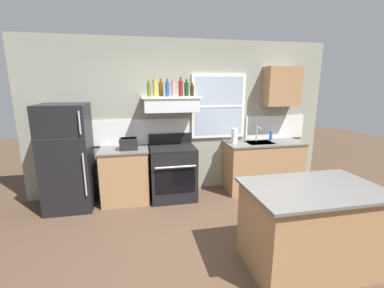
{
  "coord_description": "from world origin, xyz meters",
  "views": [
    {
      "loc": [
        -0.81,
        -2.39,
        1.94
      ],
      "look_at": [
        -0.05,
        1.2,
        1.1
      ],
      "focal_mm": 24.44,
      "sensor_mm": 36.0,
      "label": 1
    }
  ],
  "objects_px": {
    "bottle_blue_liqueur": "(167,89)",
    "paper_towel_roll": "(234,136)",
    "refrigerator": "(68,157)",
    "stove_range": "(173,172)",
    "bottle_dark_green_wine": "(186,89)",
    "dish_soap_bottle": "(271,136)",
    "bottle_champagne_gold_foil": "(155,88)",
    "bottle_red_label_wine": "(181,88)",
    "bottle_rose_pink": "(173,89)",
    "bottle_olive_oil_square": "(149,90)",
    "kitchen_island": "(310,227)",
    "bottle_brown_stout": "(192,91)",
    "toaster": "(129,144)",
    "bottle_amber_wine": "(161,89)"
  },
  "relations": [
    {
      "from": "bottle_blue_liqueur",
      "to": "paper_towel_roll",
      "type": "height_order",
      "value": "bottle_blue_liqueur"
    },
    {
      "from": "refrigerator",
      "to": "stove_range",
      "type": "bearing_deg",
      "value": 0.8
    },
    {
      "from": "bottle_dark_green_wine",
      "to": "dish_soap_bottle",
      "type": "relative_size",
      "value": 1.55
    },
    {
      "from": "bottle_champagne_gold_foil",
      "to": "bottle_red_label_wine",
      "type": "relative_size",
      "value": 1.04
    },
    {
      "from": "bottle_blue_liqueur",
      "to": "bottle_rose_pink",
      "type": "bearing_deg",
      "value": 16.54
    },
    {
      "from": "bottle_olive_oil_square",
      "to": "bottle_blue_liqueur",
      "type": "bearing_deg",
      "value": -7.58
    },
    {
      "from": "refrigerator",
      "to": "bottle_blue_liqueur",
      "type": "distance_m",
      "value": 1.9
    },
    {
      "from": "stove_range",
      "to": "dish_soap_bottle",
      "type": "height_order",
      "value": "same"
    },
    {
      "from": "kitchen_island",
      "to": "paper_towel_roll",
      "type": "bearing_deg",
      "value": 92.24
    },
    {
      "from": "bottle_brown_stout",
      "to": "kitchen_island",
      "type": "relative_size",
      "value": 0.16
    },
    {
      "from": "dish_soap_bottle",
      "to": "stove_range",
      "type": "bearing_deg",
      "value": -175.82
    },
    {
      "from": "refrigerator",
      "to": "bottle_brown_stout",
      "type": "bearing_deg",
      "value": 2.26
    },
    {
      "from": "bottle_rose_pink",
      "to": "paper_towel_roll",
      "type": "xyz_separation_m",
      "value": [
        1.08,
        -0.03,
        -0.83
      ]
    },
    {
      "from": "bottle_champagne_gold_foil",
      "to": "bottle_rose_pink",
      "type": "height_order",
      "value": "bottle_champagne_gold_foil"
    },
    {
      "from": "stove_range",
      "to": "bottle_blue_liqueur",
      "type": "height_order",
      "value": "bottle_blue_liqueur"
    },
    {
      "from": "bottle_red_label_wine",
      "to": "bottle_olive_oil_square",
      "type": "bearing_deg",
      "value": 177.17
    },
    {
      "from": "bottle_champagne_gold_foil",
      "to": "kitchen_island",
      "type": "relative_size",
      "value": 0.23
    },
    {
      "from": "toaster",
      "to": "bottle_red_label_wine",
      "type": "distance_m",
      "value": 1.23
    },
    {
      "from": "stove_range",
      "to": "paper_towel_roll",
      "type": "distance_m",
      "value": 1.26
    },
    {
      "from": "bottle_dark_green_wine",
      "to": "bottle_brown_stout",
      "type": "height_order",
      "value": "bottle_dark_green_wine"
    },
    {
      "from": "paper_towel_roll",
      "to": "kitchen_island",
      "type": "distance_m",
      "value": 2.17
    },
    {
      "from": "toaster",
      "to": "kitchen_island",
      "type": "xyz_separation_m",
      "value": [
        1.91,
        -2.02,
        -0.55
      ]
    },
    {
      "from": "bottle_blue_liqueur",
      "to": "bottle_amber_wine",
      "type": "bearing_deg",
      "value": 127.45
    },
    {
      "from": "bottle_olive_oil_square",
      "to": "bottle_champagne_gold_foil",
      "type": "height_order",
      "value": "bottle_champagne_gold_foil"
    },
    {
      "from": "stove_range",
      "to": "kitchen_island",
      "type": "bearing_deg",
      "value": -59.67
    },
    {
      "from": "refrigerator",
      "to": "toaster",
      "type": "relative_size",
      "value": 5.58
    },
    {
      "from": "bottle_olive_oil_square",
      "to": "kitchen_island",
      "type": "height_order",
      "value": "bottle_olive_oil_square"
    },
    {
      "from": "bottle_brown_stout",
      "to": "stove_range",
      "type": "bearing_deg",
      "value": -171.0
    },
    {
      "from": "refrigerator",
      "to": "bottle_dark_green_wine",
      "type": "relative_size",
      "value": 5.93
    },
    {
      "from": "bottle_rose_pink",
      "to": "bottle_brown_stout",
      "type": "xyz_separation_m",
      "value": [
        0.31,
        -0.01,
        -0.03
      ]
    },
    {
      "from": "refrigerator",
      "to": "toaster",
      "type": "distance_m",
      "value": 0.96
    },
    {
      "from": "bottle_blue_liqueur",
      "to": "bottle_brown_stout",
      "type": "relative_size",
      "value": 1.27
    },
    {
      "from": "bottle_rose_pink",
      "to": "bottle_dark_green_wine",
      "type": "xyz_separation_m",
      "value": [
        0.22,
        0.01,
        -0.01
      ]
    },
    {
      "from": "bottle_champagne_gold_foil",
      "to": "bottle_blue_liqueur",
      "type": "height_order",
      "value": "bottle_champagne_gold_foil"
    },
    {
      "from": "bottle_dark_green_wine",
      "to": "bottle_red_label_wine",
      "type": "bearing_deg",
      "value": -164.85
    },
    {
      "from": "bottle_blue_liqueur",
      "to": "stove_range",
      "type": "bearing_deg",
      "value": -32.55
    },
    {
      "from": "bottle_champagne_gold_foil",
      "to": "bottle_blue_liqueur",
      "type": "bearing_deg",
      "value": -0.4
    },
    {
      "from": "toaster",
      "to": "stove_range",
      "type": "bearing_deg",
      "value": 2.83
    },
    {
      "from": "refrigerator",
      "to": "paper_towel_roll",
      "type": "distance_m",
      "value": 2.78
    },
    {
      "from": "bottle_amber_wine",
      "to": "toaster",
      "type": "bearing_deg",
      "value": -161.1
    },
    {
      "from": "bottle_amber_wine",
      "to": "bottle_red_label_wine",
      "type": "relative_size",
      "value": 0.93
    },
    {
      "from": "bottle_rose_pink",
      "to": "dish_soap_bottle",
      "type": "relative_size",
      "value": 1.67
    },
    {
      "from": "toaster",
      "to": "dish_soap_bottle",
      "type": "bearing_deg",
      "value": 3.81
    },
    {
      "from": "bottle_red_label_wine",
      "to": "bottle_rose_pink",
      "type": "bearing_deg",
      "value": 172.06
    },
    {
      "from": "bottle_olive_oil_square",
      "to": "paper_towel_roll",
      "type": "height_order",
      "value": "bottle_olive_oil_square"
    },
    {
      "from": "bottle_blue_liqueur",
      "to": "bottle_red_label_wine",
      "type": "xyz_separation_m",
      "value": [
        0.22,
        0.01,
        0.01
      ]
    },
    {
      "from": "bottle_blue_liqueur",
      "to": "bottle_rose_pink",
      "type": "distance_m",
      "value": 0.11
    },
    {
      "from": "bottle_brown_stout",
      "to": "paper_towel_roll",
      "type": "distance_m",
      "value": 1.1
    },
    {
      "from": "stove_range",
      "to": "dish_soap_bottle",
      "type": "xyz_separation_m",
      "value": [
        1.88,
        0.14,
        0.54
      ]
    },
    {
      "from": "bottle_olive_oil_square",
      "to": "toaster",
      "type": "bearing_deg",
      "value": -162.67
    }
  ]
}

